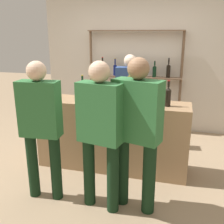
{
  "coord_description": "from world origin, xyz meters",
  "views": [
    {
      "loc": [
        0.88,
        -3.31,
        1.85
      ],
      "look_at": [
        0.0,
        0.0,
        0.83
      ],
      "focal_mm": 42.0,
      "sensor_mm": 36.0,
      "label": 1
    }
  ],
  "objects_px": {
    "counter_bottle_0": "(149,95)",
    "counter_bottle_2": "(168,96)",
    "cork_jar": "(86,94)",
    "customer_right": "(137,126)",
    "counter_bottle_1": "(129,91)",
    "counter_bottle_3": "(83,90)",
    "customer_center": "(100,127)",
    "server_behind_counter": "(130,94)",
    "customer_left": "(41,122)"
  },
  "relations": [
    {
      "from": "counter_bottle_0",
      "to": "counter_bottle_2",
      "type": "distance_m",
      "value": 0.24
    },
    {
      "from": "cork_jar",
      "to": "customer_right",
      "type": "xyz_separation_m",
      "value": [
        0.89,
        -0.92,
        -0.08
      ]
    },
    {
      "from": "counter_bottle_1",
      "to": "counter_bottle_3",
      "type": "height_order",
      "value": "counter_bottle_3"
    },
    {
      "from": "counter_bottle_0",
      "to": "counter_bottle_1",
      "type": "relative_size",
      "value": 0.9
    },
    {
      "from": "counter_bottle_0",
      "to": "customer_center",
      "type": "distance_m",
      "value": 0.99
    },
    {
      "from": "counter_bottle_0",
      "to": "server_behind_counter",
      "type": "distance_m",
      "value": 1.01
    },
    {
      "from": "server_behind_counter",
      "to": "customer_center",
      "type": "bearing_deg",
      "value": -4.13
    },
    {
      "from": "customer_left",
      "to": "counter_bottle_2",
      "type": "bearing_deg",
      "value": -61.09
    },
    {
      "from": "counter_bottle_1",
      "to": "counter_bottle_2",
      "type": "xyz_separation_m",
      "value": [
        0.52,
        -0.13,
        -0.0
      ]
    },
    {
      "from": "customer_center",
      "to": "customer_right",
      "type": "bearing_deg",
      "value": -63.55
    },
    {
      "from": "counter_bottle_2",
      "to": "customer_center",
      "type": "bearing_deg",
      "value": -125.46
    },
    {
      "from": "customer_left",
      "to": "counter_bottle_0",
      "type": "bearing_deg",
      "value": -54.36
    },
    {
      "from": "counter_bottle_0",
      "to": "customer_center",
      "type": "height_order",
      "value": "customer_center"
    },
    {
      "from": "counter_bottle_3",
      "to": "server_behind_counter",
      "type": "xyz_separation_m",
      "value": [
        0.48,
        0.9,
        -0.22
      ]
    },
    {
      "from": "cork_jar",
      "to": "customer_left",
      "type": "height_order",
      "value": "customer_left"
    },
    {
      "from": "counter_bottle_3",
      "to": "customer_left",
      "type": "xyz_separation_m",
      "value": [
        -0.16,
        -0.87,
        -0.19
      ]
    },
    {
      "from": "customer_left",
      "to": "customer_right",
      "type": "bearing_deg",
      "value": -89.95
    },
    {
      "from": "customer_left",
      "to": "customer_right",
      "type": "xyz_separation_m",
      "value": [
        1.05,
        0.08,
        0.02
      ]
    },
    {
      "from": "counter_bottle_0",
      "to": "counter_bottle_2",
      "type": "bearing_deg",
      "value": -8.49
    },
    {
      "from": "counter_bottle_0",
      "to": "customer_right",
      "type": "bearing_deg",
      "value": -91.08
    },
    {
      "from": "counter_bottle_0",
      "to": "counter_bottle_1",
      "type": "xyz_separation_m",
      "value": [
        -0.28,
        0.09,
        0.01
      ]
    },
    {
      "from": "server_behind_counter",
      "to": "counter_bottle_1",
      "type": "bearing_deg",
      "value": 4.77
    },
    {
      "from": "server_behind_counter",
      "to": "customer_right",
      "type": "height_order",
      "value": "customer_right"
    },
    {
      "from": "cork_jar",
      "to": "server_behind_counter",
      "type": "bearing_deg",
      "value": 58.46
    },
    {
      "from": "counter_bottle_2",
      "to": "customer_right",
      "type": "relative_size",
      "value": 0.2
    },
    {
      "from": "counter_bottle_0",
      "to": "server_behind_counter",
      "type": "xyz_separation_m",
      "value": [
        -0.43,
        0.89,
        -0.2
      ]
    },
    {
      "from": "server_behind_counter",
      "to": "counter_bottle_2",
      "type": "bearing_deg",
      "value": 30.17
    },
    {
      "from": "customer_center",
      "to": "counter_bottle_1",
      "type": "bearing_deg",
      "value": 6.06
    },
    {
      "from": "counter_bottle_0",
      "to": "customer_center",
      "type": "xyz_separation_m",
      "value": [
        -0.38,
        -0.9,
        -0.16
      ]
    },
    {
      "from": "counter_bottle_2",
      "to": "customer_center",
      "type": "relative_size",
      "value": 0.21
    },
    {
      "from": "counter_bottle_0",
      "to": "counter_bottle_3",
      "type": "distance_m",
      "value": 0.9
    },
    {
      "from": "counter_bottle_0",
      "to": "cork_jar",
      "type": "height_order",
      "value": "counter_bottle_0"
    },
    {
      "from": "customer_center",
      "to": "customer_left",
      "type": "distance_m",
      "value": 0.69
    },
    {
      "from": "counter_bottle_2",
      "to": "counter_bottle_3",
      "type": "distance_m",
      "value": 1.15
    },
    {
      "from": "customer_left",
      "to": "customer_center",
      "type": "bearing_deg",
      "value": -95.66
    },
    {
      "from": "cork_jar",
      "to": "customer_center",
      "type": "xyz_separation_m",
      "value": [
        0.53,
        -1.02,
        -0.1
      ]
    },
    {
      "from": "counter_bottle_1",
      "to": "counter_bottle_2",
      "type": "distance_m",
      "value": 0.54
    },
    {
      "from": "counter_bottle_1",
      "to": "customer_right",
      "type": "height_order",
      "value": "customer_right"
    },
    {
      "from": "server_behind_counter",
      "to": "customer_right",
      "type": "bearing_deg",
      "value": 7.91
    },
    {
      "from": "counter_bottle_0",
      "to": "cork_jar",
      "type": "relative_size",
      "value": 2.59
    },
    {
      "from": "counter_bottle_1",
      "to": "customer_center",
      "type": "relative_size",
      "value": 0.22
    },
    {
      "from": "customer_right",
      "to": "counter_bottle_2",
      "type": "bearing_deg",
      "value": -2.38
    },
    {
      "from": "counter_bottle_3",
      "to": "customer_center",
      "type": "height_order",
      "value": "customer_center"
    },
    {
      "from": "customer_left",
      "to": "server_behind_counter",
      "type": "distance_m",
      "value": 1.89
    },
    {
      "from": "cork_jar",
      "to": "customer_right",
      "type": "height_order",
      "value": "customer_right"
    },
    {
      "from": "cork_jar",
      "to": "customer_left",
      "type": "xyz_separation_m",
      "value": [
        -0.16,
        -1.0,
        -0.1
      ]
    },
    {
      "from": "customer_center",
      "to": "cork_jar",
      "type": "bearing_deg",
      "value": 39.0
    },
    {
      "from": "counter_bottle_0",
      "to": "server_behind_counter",
      "type": "bearing_deg",
      "value": 115.66
    },
    {
      "from": "counter_bottle_2",
      "to": "counter_bottle_3",
      "type": "relative_size",
      "value": 0.95
    },
    {
      "from": "counter_bottle_1",
      "to": "counter_bottle_2",
      "type": "height_order",
      "value": "counter_bottle_1"
    }
  ]
}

